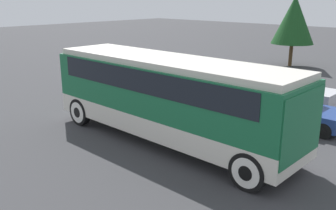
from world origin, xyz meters
name	(u,v)px	position (x,y,z in m)	size (l,w,h in m)	color
ground_plane	(168,141)	(0.00, 0.00, 0.00)	(120.00, 120.00, 0.00)	#38383A
tour_bus	(170,93)	(0.10, 0.00, 1.92)	(10.26, 2.70, 3.17)	silver
parked_car_near	(289,107)	(2.27, 5.17, 0.70)	(4.60, 1.97, 1.43)	navy
parked_car_mid	(292,90)	(0.97, 8.18, 0.69)	(4.34, 1.90, 1.39)	#BCBCC1
tree_left	(294,20)	(-4.02, 18.30, 3.57)	(3.21, 3.21, 5.41)	brown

